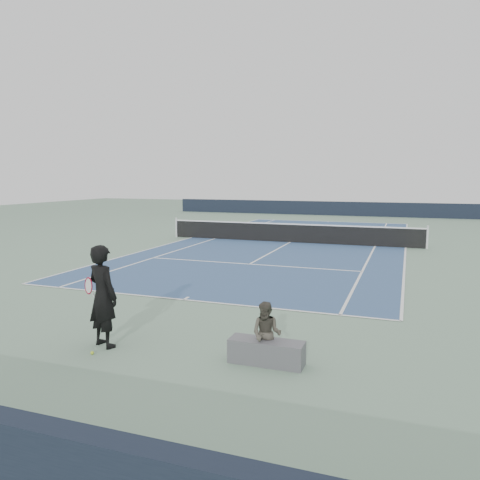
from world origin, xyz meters
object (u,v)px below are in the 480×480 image
(tennis_net, at_px, (290,232))
(tennis_player, at_px, (103,296))
(tennis_ball, at_px, (92,353))
(spectator_bench, at_px, (267,342))

(tennis_net, height_order, tennis_player, tennis_player)
(tennis_player, bearing_deg, tennis_net, 90.37)
(tennis_net, distance_m, tennis_player, 15.48)
(tennis_ball, bearing_deg, tennis_net, 90.56)
(tennis_player, height_order, spectator_bench, tennis_player)
(tennis_net, height_order, spectator_bench, spectator_bench)
(tennis_player, xyz_separation_m, spectator_bench, (3.20, 0.23, -0.61))
(tennis_player, height_order, tennis_ball, tennis_player)
(tennis_ball, bearing_deg, tennis_player, 97.07)
(tennis_ball, bearing_deg, spectator_bench, 12.27)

